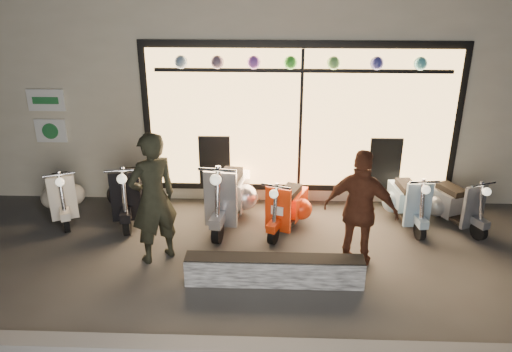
{
  "coord_description": "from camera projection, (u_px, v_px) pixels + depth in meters",
  "views": [
    {
      "loc": [
        0.36,
        -6.35,
        3.91
      ],
      "look_at": [
        0.09,
        0.6,
        1.05
      ],
      "focal_mm": 35.0,
      "sensor_mm": 36.0,
      "label": 1
    }
  ],
  "objects": [
    {
      "name": "scooter_cream",
      "position": [
        63.0,
        194.0,
        8.54
      ],
      "size": [
        0.78,
        1.29,
        0.94
      ],
      "rotation": [
        0.0,
        0.0,
        0.42
      ],
      "color": "black",
      "rests_on": "ground"
    },
    {
      "name": "shop_building",
      "position": [
        260.0,
        58.0,
        11.17
      ],
      "size": [
        10.2,
        6.23,
        4.2
      ],
      "color": "beige",
      "rests_on": "ground"
    },
    {
      "name": "graffiti_barrier",
      "position": [
        274.0,
        270.0,
        6.68
      ],
      "size": [
        2.38,
        0.28,
        0.4
      ],
      "primitive_type": "cube",
      "color": "black",
      "rests_on": "ground"
    },
    {
      "name": "scooter_silver",
      "position": [
        230.0,
        194.0,
        8.35
      ],
      "size": [
        0.66,
        1.62,
        1.15
      ],
      "rotation": [
        0.0,
        0.0,
        -0.14
      ],
      "color": "black",
      "rests_on": "ground"
    },
    {
      "name": "man",
      "position": [
        153.0,
        198.0,
        6.98
      ],
      "size": [
        0.84,
        0.8,
        1.93
      ],
      "primitive_type": "imported",
      "rotation": [
        0.0,
        0.0,
        3.82
      ],
      "color": "black",
      "rests_on": "ground"
    },
    {
      "name": "scooter_grey",
      "position": [
        451.0,
        202.0,
        8.28
      ],
      "size": [
        0.73,
        1.22,
        0.89
      ],
      "rotation": [
        0.0,
        0.0,
        0.42
      ],
      "color": "black",
      "rests_on": "ground"
    },
    {
      "name": "ground",
      "position": [
        249.0,
        257.0,
        7.37
      ],
      "size": [
        40.0,
        40.0,
        0.0
      ],
      "primitive_type": "plane",
      "color": "#383533",
      "rests_on": "ground"
    },
    {
      "name": "scooter_black",
      "position": [
        129.0,
        191.0,
        8.53
      ],
      "size": [
        0.65,
        1.47,
        1.05
      ],
      "rotation": [
        0.0,
        0.0,
        0.19
      ],
      "color": "black",
      "rests_on": "ground"
    },
    {
      "name": "kerb",
      "position": [
        239.0,
        348.0,
        5.5
      ],
      "size": [
        40.0,
        0.25,
        0.12
      ],
      "primitive_type": "cube",
      "color": "slate",
      "rests_on": "ground"
    },
    {
      "name": "scooter_red",
      "position": [
        289.0,
        205.0,
        8.16
      ],
      "size": [
        0.71,
        1.26,
        0.91
      ],
      "rotation": [
        0.0,
        0.0,
        -0.37
      ],
      "color": "black",
      "rests_on": "ground"
    },
    {
      "name": "woman",
      "position": [
        361.0,
        211.0,
        6.83
      ],
      "size": [
        1.11,
        0.74,
        1.74
      ],
      "primitive_type": "imported",
      "rotation": [
        0.0,
        0.0,
        2.8
      ],
      "color": "#5A2D1C",
      "rests_on": "ground"
    },
    {
      "name": "scooter_blue",
      "position": [
        407.0,
        200.0,
        8.34
      ],
      "size": [
        0.5,
        1.3,
        0.93
      ],
      "rotation": [
        0.0,
        0.0,
        0.11
      ],
      "color": "black",
      "rests_on": "ground"
    }
  ]
}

